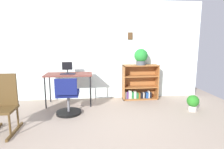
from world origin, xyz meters
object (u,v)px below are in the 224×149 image
at_px(bookshelf_low, 139,84).
at_px(office_chair, 68,99).
at_px(desk, 69,76).
at_px(potted_plant_floor, 193,102).
at_px(monitor, 67,68).
at_px(keyboard, 68,74).
at_px(potted_plant_on_shelf, 141,56).
at_px(rocking_chair, 3,103).

bearing_deg(bookshelf_low, office_chair, -151.37).
bearing_deg(desk, potted_plant_floor, -15.20).
distance_m(monitor, office_chair, 0.90).
distance_m(desk, office_chair, 0.75).
bearing_deg(bookshelf_low, potted_plant_floor, -47.64).
relative_size(desk, keyboard, 3.24).
relative_size(monitor, potted_plant_floor, 0.77).
height_order(keyboard, bookshelf_low, bookshelf_low).
bearing_deg(potted_plant_on_shelf, desk, -172.78).
height_order(bookshelf_low, potted_plant_on_shelf, potted_plant_on_shelf).
distance_m(office_chair, bookshelf_low, 1.98).
bearing_deg(keyboard, desk, 80.64).
height_order(keyboard, potted_plant_floor, keyboard).
xyz_separation_m(rocking_chair, bookshelf_low, (2.71, 1.55, -0.08)).
relative_size(rocking_chair, potted_plant_on_shelf, 2.35).
relative_size(desk, bookshelf_low, 1.19).
distance_m(desk, keyboard, 0.10).
distance_m(office_chair, potted_plant_floor, 2.67).
xyz_separation_m(monitor, keyboard, (0.02, -0.11, -0.13)).
height_order(monitor, potted_plant_on_shelf, potted_plant_on_shelf).
bearing_deg(potted_plant_floor, office_chair, 178.39).
xyz_separation_m(office_chair, potted_plant_on_shelf, (1.74, 0.89, 0.78)).
relative_size(desk, office_chair, 1.36).
distance_m(desk, potted_plant_on_shelf, 1.86).
xyz_separation_m(keyboard, office_chair, (0.06, -0.59, -0.42)).
relative_size(rocking_chair, potted_plant_floor, 2.73).
bearing_deg(office_chair, rocking_chair, -148.18).
distance_m(keyboard, rocking_chair, 1.53).
relative_size(keyboard, potted_plant_on_shelf, 0.81).
bearing_deg(potted_plant_floor, bookshelf_low, 132.36).
xyz_separation_m(desk, monitor, (-0.03, 0.04, 0.20)).
bearing_deg(potted_plant_on_shelf, rocking_chair, -151.21).
distance_m(desk, rocking_chair, 1.58).
distance_m(keyboard, potted_plant_floor, 2.86).
distance_m(monitor, bookshelf_low, 1.90).
bearing_deg(monitor, potted_plant_floor, -15.87).
height_order(desk, office_chair, office_chair).
bearing_deg(potted_plant_on_shelf, office_chair, -152.98).
bearing_deg(desk, bookshelf_low, 9.07).
distance_m(office_chair, rocking_chair, 1.15).
bearing_deg(keyboard, rocking_chair, -127.36).
xyz_separation_m(desk, office_chair, (0.05, -0.66, -0.35)).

